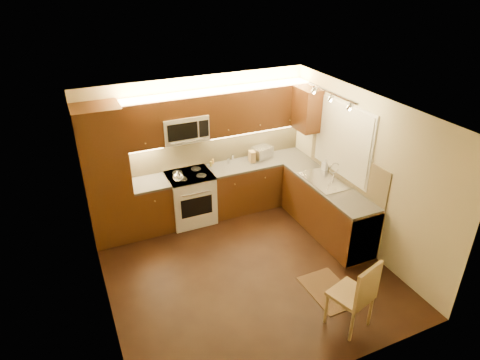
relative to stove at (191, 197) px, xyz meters
name	(u,v)px	position (x,y,z in m)	size (l,w,h in m)	color
floor	(246,270)	(0.30, -1.68, -0.46)	(4.00, 4.00, 0.01)	black
ceiling	(247,112)	(0.30, -1.68, 2.04)	(4.00, 4.00, 0.01)	beige
wall_back	(199,147)	(0.30, 0.32, 0.79)	(4.00, 0.01, 2.50)	beige
wall_front	(331,291)	(0.30, -3.67, 0.79)	(4.00, 0.01, 2.50)	beige
wall_left	(97,233)	(-1.70, -1.68, 0.79)	(0.01, 4.00, 2.50)	beige
wall_right	(363,172)	(2.30, -1.68, 0.79)	(0.01, 4.00, 2.50)	beige
pantry	(106,176)	(-1.35, 0.02, 0.69)	(0.70, 0.60, 2.30)	#43260E
base_cab_back_left	(152,207)	(-0.69, 0.02, -0.03)	(0.62, 0.60, 0.86)	#43260E
counter_back_left	(149,183)	(-0.69, 0.02, 0.42)	(0.62, 0.60, 0.04)	#34312F
base_cab_back_right	(258,184)	(1.34, 0.02, -0.03)	(1.92, 0.60, 0.86)	#43260E
counter_back_right	(258,162)	(1.34, 0.02, 0.42)	(1.92, 0.60, 0.04)	#34312F
base_cab_right	(327,209)	(2.00, -1.28, -0.03)	(0.60, 2.00, 0.86)	#43260E
counter_right	(329,186)	(2.00, -1.28, 0.42)	(0.60, 2.00, 0.04)	#34312F
dishwasher	(353,231)	(2.00, -1.98, -0.03)	(0.58, 0.60, 0.84)	silver
backsplash_back	(217,146)	(0.65, 0.31, 0.74)	(3.30, 0.02, 0.60)	tan
backsplash_right	(346,165)	(2.29, -1.28, 0.74)	(0.02, 2.00, 0.60)	tan
upper_cab_back_left	(141,124)	(-0.69, 0.15, 1.42)	(0.62, 0.35, 0.75)	#43260E
upper_cab_back_right	(256,108)	(1.34, 0.15, 1.42)	(1.92, 0.35, 0.75)	#43260E
upper_cab_bridge	(182,105)	(0.00, 0.15, 1.63)	(0.76, 0.35, 0.31)	#43260E
upper_cab_right_corner	(308,109)	(2.12, -0.28, 1.42)	(0.35, 0.50, 0.75)	#43260E
stove	(191,197)	(0.00, 0.00, 0.00)	(0.76, 0.65, 0.92)	silver
microwave	(184,128)	(0.00, 0.14, 1.26)	(0.76, 0.38, 0.44)	silver
window_frame	(343,139)	(2.29, -1.12, 1.14)	(0.03, 1.44, 1.24)	silver
window_blinds	(342,139)	(2.27, -1.12, 1.14)	(0.02, 1.36, 1.16)	silver
sink	(325,177)	(2.00, -1.12, 0.52)	(0.52, 0.86, 0.15)	silver
faucet	(334,171)	(2.18, -1.12, 0.59)	(0.20, 0.04, 0.30)	silver
track_light_bar	(332,93)	(1.85, -1.27, 2.00)	(0.04, 1.20, 0.03)	silver
kettle	(178,175)	(-0.24, -0.16, 0.56)	(0.17, 0.17, 0.20)	silver
toaster_oven	(262,152)	(1.46, 0.14, 0.55)	(0.36, 0.27, 0.21)	silver
knife_block	(252,156)	(1.22, 0.06, 0.54)	(0.09, 0.15, 0.21)	olive
spice_jar_a	(228,161)	(0.80, 0.17, 0.49)	(0.05, 0.05, 0.10)	silver
spice_jar_b	(211,164)	(0.47, 0.18, 0.49)	(0.04, 0.04, 0.09)	olive
spice_jar_c	(233,157)	(0.93, 0.26, 0.49)	(0.04, 0.04, 0.11)	silver
spice_jar_d	(213,161)	(0.54, 0.26, 0.49)	(0.04, 0.04, 0.09)	#AC7E33
soap_bottle	(325,165)	(2.23, -0.79, 0.55)	(0.10, 0.10, 0.22)	silver
rug	(329,290)	(1.19, -2.58, -0.45)	(0.56, 0.84, 0.01)	black
dining_chair	(351,293)	(1.04, -3.17, 0.06)	(0.46, 0.46, 1.03)	olive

